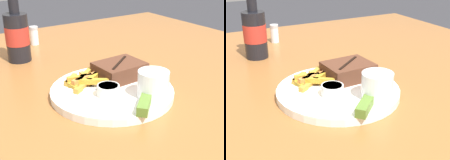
# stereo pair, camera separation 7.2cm
# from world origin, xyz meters

# --- Properties ---
(dining_table) EXTENTS (1.41, 1.41, 0.73)m
(dining_table) POSITION_xyz_m (0.00, 0.00, 0.67)
(dining_table) COLOR #935B2D
(dining_table) RESTS_ON ground_plane
(dinner_plate) EXTENTS (0.29, 0.29, 0.02)m
(dinner_plate) POSITION_xyz_m (0.00, 0.00, 0.74)
(dinner_plate) COLOR white
(dinner_plate) RESTS_ON dining_table
(steak_portion) EXTENTS (0.12, 0.10, 0.04)m
(steak_portion) POSITION_xyz_m (0.05, 0.04, 0.76)
(steak_portion) COLOR #512D1E
(steak_portion) RESTS_ON dinner_plate
(fries_pile) EXTENTS (0.11, 0.11, 0.02)m
(fries_pile) POSITION_xyz_m (-0.04, 0.06, 0.76)
(fries_pile) COLOR gold
(fries_pile) RESTS_ON dinner_plate
(coleslaw_cup) EXTENTS (0.07, 0.07, 0.06)m
(coleslaw_cup) POSITION_xyz_m (0.05, -0.09, 0.78)
(coleslaw_cup) COLOR white
(coleslaw_cup) RESTS_ON dinner_plate
(dipping_sauce_cup) EXTENTS (0.05, 0.05, 0.03)m
(dipping_sauce_cup) POSITION_xyz_m (-0.03, -0.03, 0.76)
(dipping_sauce_cup) COLOR silver
(dipping_sauce_cup) RESTS_ON dinner_plate
(pickle_spear) EXTENTS (0.07, 0.07, 0.02)m
(pickle_spear) POSITION_xyz_m (-0.00, -0.12, 0.75)
(pickle_spear) COLOR #567A2D
(pickle_spear) RESTS_ON dinner_plate
(fork_utensil) EXTENTS (0.13, 0.07, 0.00)m
(fork_utensil) POSITION_xyz_m (-0.07, 0.03, 0.75)
(fork_utensil) COLOR #B7B7BC
(fork_utensil) RESTS_ON dinner_plate
(knife_utensil) EXTENTS (0.09, 0.16, 0.01)m
(knife_utensil) POSITION_xyz_m (0.01, 0.03, 0.75)
(knife_utensil) COLOR #B7B7BC
(knife_utensil) RESTS_ON dinner_plate
(beer_bottle) EXTENTS (0.07, 0.07, 0.23)m
(beer_bottle) POSITION_xyz_m (-0.10, 0.35, 0.81)
(beer_bottle) COLOR black
(beer_bottle) RESTS_ON dining_table
(salt_shaker) EXTENTS (0.03, 0.03, 0.07)m
(salt_shaker) POSITION_xyz_m (0.00, 0.49, 0.76)
(salt_shaker) COLOR white
(salt_shaker) RESTS_ON dining_table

